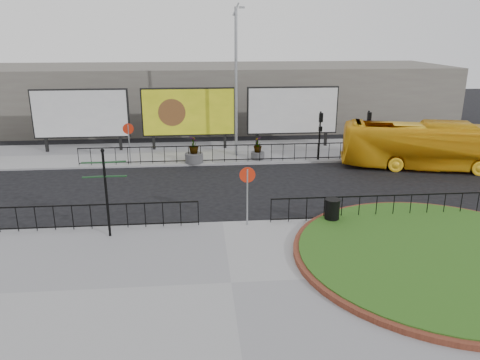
{
  "coord_description": "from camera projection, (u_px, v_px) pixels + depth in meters",
  "views": [
    {
      "loc": [
        -0.92,
        -18.13,
        7.76
      ],
      "look_at": [
        0.89,
        1.68,
        1.4
      ],
      "focal_mm": 35.0,
      "sensor_mm": 36.0,
      "label": 1
    }
  ],
  "objects": [
    {
      "name": "railing_far",
      "position": [
        230.0,
        153.0,
        28.35
      ],
      "size": [
        18.0,
        0.1,
        1.1
      ],
      "primitive_type": null,
      "color": "black",
      "rests_on": "pavement_far"
    },
    {
      "name": "lamp_post",
      "position": [
        236.0,
        81.0,
        28.74
      ],
      "size": [
        0.74,
        0.18,
        9.23
      ],
      "color": "gray",
      "rests_on": "pavement_far"
    },
    {
      "name": "billboard_mid",
      "position": [
        189.0,
        112.0,
        31.02
      ],
      "size": [
        6.2,
        0.31,
        4.1
      ],
      "color": "black",
      "rests_on": "pavement_far"
    },
    {
      "name": "billboard_right",
      "position": [
        292.0,
        111.0,
        31.63
      ],
      "size": [
        6.2,
        0.31,
        4.1
      ],
      "color": "black",
      "rests_on": "pavement_far"
    },
    {
      "name": "railing_near_left",
      "position": [
        73.0,
        217.0,
        18.63
      ],
      "size": [
        10.0,
        0.1,
        1.1
      ],
      "primitive_type": null,
      "color": "black",
      "rests_on": "pavement_near"
    },
    {
      "name": "bus",
      "position": [
        429.0,
        146.0,
        27.21
      ],
      "size": [
        10.16,
        4.76,
        2.76
      ],
      "primitive_type": "imported",
      "rotation": [
        0.0,
        0.0,
        1.31
      ],
      "color": "gold",
      "rests_on": "ground"
    },
    {
      "name": "planter_c",
      "position": [
        258.0,
        150.0,
        29.05
      ],
      "size": [
        0.84,
        0.84,
        1.4
      ],
      "color": "#4C4C4F",
      "rests_on": "pavement_far"
    },
    {
      "name": "ground",
      "position": [
        222.0,
        224.0,
        19.64
      ],
      "size": [
        90.0,
        90.0,
        0.0
      ],
      "primitive_type": "plane",
      "color": "black",
      "rests_on": "ground"
    },
    {
      "name": "pavement_near",
      "position": [
        231.0,
        284.0,
        14.88
      ],
      "size": [
        30.0,
        10.0,
        0.12
      ],
      "primitive_type": "cube",
      "color": "gray",
      "rests_on": "ground"
    },
    {
      "name": "litter_bin",
      "position": [
        332.0,
        211.0,
        19.26
      ],
      "size": [
        0.65,
        0.65,
        1.07
      ],
      "color": "black",
      "rests_on": "pavement_near"
    },
    {
      "name": "speed_sign_far",
      "position": [
        129.0,
        135.0,
        27.54
      ],
      "size": [
        0.64,
        0.07,
        2.47
      ],
      "color": "gray",
      "rests_on": "pavement_far"
    },
    {
      "name": "speed_sign_near",
      "position": [
        247.0,
        183.0,
        18.77
      ],
      "size": [
        0.64,
        0.07,
        2.47
      ],
      "color": "gray",
      "rests_on": "pavement_near"
    },
    {
      "name": "fingerpost_sign",
      "position": [
        105.0,
        184.0,
        17.63
      ],
      "size": [
        1.64,
        0.31,
        3.51
      ],
      "rotation": [
        0.0,
        0.0,
        -0.03
      ],
      "color": "black",
      "rests_on": "pavement_near"
    },
    {
      "name": "planter_b",
      "position": [
        194.0,
        154.0,
        28.25
      ],
      "size": [
        1.09,
        1.09,
        1.61
      ],
      "color": "#4C4C4F",
      "rests_on": "pavement_far"
    },
    {
      "name": "railing_near_right",
      "position": [
        376.0,
        207.0,
        19.72
      ],
      "size": [
        9.0,
        0.1,
        1.1
      ],
      "primitive_type": null,
      "color": "black",
      "rests_on": "pavement_near"
    },
    {
      "name": "building_backdrop",
      "position": [
        208.0,
        96.0,
        39.75
      ],
      "size": [
        40.0,
        10.0,
        5.0
      ],
      "primitive_type": "cube",
      "color": "#625F56",
      "rests_on": "ground"
    },
    {
      "name": "pavement_far",
      "position": [
        212.0,
        152.0,
        31.01
      ],
      "size": [
        44.0,
        6.0,
        0.12
      ],
      "primitive_type": "cube",
      "color": "gray",
      "rests_on": "ground"
    },
    {
      "name": "brick_edge",
      "position": [
        441.0,
        256.0,
        16.44
      ],
      "size": [
        10.4,
        10.4,
        0.18
      ],
      "primitive_type": "cylinder",
      "color": "brown",
      "rests_on": "pavement_near"
    },
    {
      "name": "signal_pole_a",
      "position": [
        320.0,
        128.0,
        28.43
      ],
      "size": [
        0.22,
        0.26,
        3.0
      ],
      "color": "black",
      "rests_on": "pavement_far"
    },
    {
      "name": "signal_pole_b",
      "position": [
        368.0,
        127.0,
        28.69
      ],
      "size": [
        0.22,
        0.26,
        3.0
      ],
      "color": "black",
      "rests_on": "pavement_far"
    },
    {
      "name": "billboard_left",
      "position": [
        81.0,
        114.0,
        30.42
      ],
      "size": [
        6.2,
        0.31,
        4.1
      ],
      "color": "black",
      "rests_on": "pavement_far"
    },
    {
      "name": "grass_lawn",
      "position": [
        442.0,
        255.0,
        16.43
      ],
      "size": [
        10.0,
        10.0,
        0.22
      ],
      "primitive_type": "cylinder",
      "color": "#245216",
      "rests_on": "pavement_near"
    }
  ]
}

